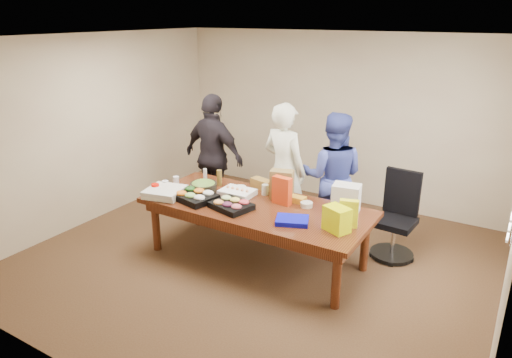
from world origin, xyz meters
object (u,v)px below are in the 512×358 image
Objects in this scene: person_center at (284,170)px; sheet_cake at (237,193)px; person_right at (333,177)px; conference_table at (256,232)px; office_chair at (395,219)px; salad_bowl at (204,187)px.

person_center is 4.43× the size of sheet_cake.
person_right reaches higher than sheet_cake.
person_center reaches higher than person_right.
person_center reaches higher than conference_table.
person_right is 4.18× the size of sheet_cake.
salad_bowl is at bearing -153.66° from office_chair.
person_center is (-1.53, -0.08, 0.40)m from office_chair.
person_right is at bearing -148.30° from person_center.
conference_table is at bearing -22.03° from sheet_cake.
office_chair is 1.59m from person_center.
sheet_cake is at bearing 29.77° from person_right.
salad_bowl is at bearing 60.10° from person_center.
person_center is at bearing 3.43° from person_right.
conference_table is at bearing 46.84° from person_right.
sheet_cake is (-0.90, -0.96, -0.09)m from person_right.
office_chair reaches higher than sheet_cake.
salad_bowl is at bearing -166.79° from sheet_cake.
person_right reaches higher than salad_bowl.
person_right is (-0.92, 0.15, 0.34)m from office_chair.
person_center is 1.06× the size of person_right.
sheet_cake is 0.47m from salad_bowl.
conference_table is 2.63× the size of office_chair.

